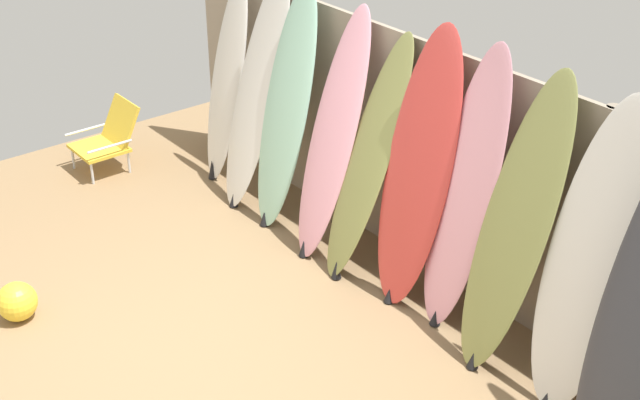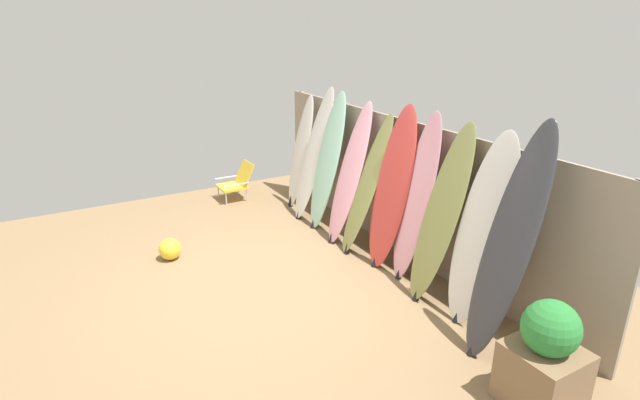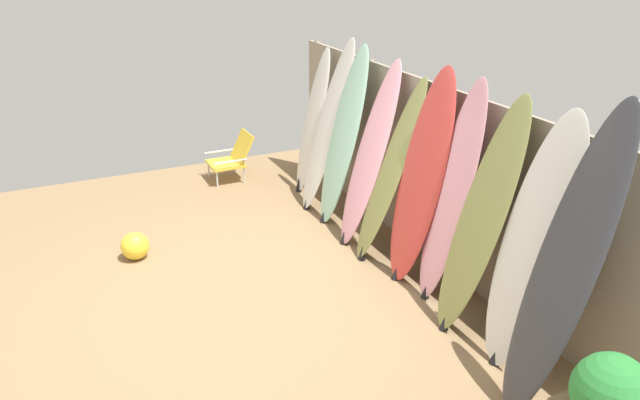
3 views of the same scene
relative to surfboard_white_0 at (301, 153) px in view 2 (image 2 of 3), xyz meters
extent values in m
plane|color=#8E704C|center=(2.24, -1.67, -0.90)|extent=(7.68, 7.68, 0.00)
cube|color=gray|center=(2.24, 0.33, 0.00)|extent=(6.08, 0.04, 1.80)
cylinder|color=gray|center=(-0.64, 0.37, 0.00)|extent=(0.10, 0.10, 1.80)
cylinder|color=gray|center=(0.80, 0.37, 0.00)|extent=(0.10, 0.10, 1.80)
cylinder|color=gray|center=(2.24, 0.37, 0.00)|extent=(0.10, 0.10, 1.80)
cylinder|color=gray|center=(3.68, 0.37, 0.00)|extent=(0.10, 0.10, 1.80)
cylinder|color=gray|center=(5.12, 0.37, 0.00)|extent=(0.10, 0.10, 1.80)
ellipsoid|color=white|center=(0.00, 0.00, 0.02)|extent=(0.44, 0.52, 1.84)
cone|color=black|center=(0.00, -0.21, -0.81)|extent=(0.08, 0.08, 0.18)
ellipsoid|color=white|center=(0.57, -0.06, 0.11)|extent=(0.56, 0.69, 2.04)
cone|color=black|center=(0.57, -0.35, -0.83)|extent=(0.08, 0.08, 0.12)
ellipsoid|color=#9ED6BC|center=(1.00, -0.07, 0.11)|extent=(0.54, 0.64, 2.03)
cone|color=black|center=(1.00, -0.33, -0.83)|extent=(0.08, 0.08, 0.12)
ellipsoid|color=pink|center=(1.59, -0.06, 0.08)|extent=(0.49, 0.73, 1.96)
cone|color=black|center=(1.59, -0.36, -0.83)|extent=(0.08, 0.08, 0.13)
ellipsoid|color=olive|center=(2.00, -0.06, 0.03)|extent=(0.55, 0.75, 1.87)
cone|color=black|center=(2.00, -0.35, -0.82)|extent=(0.08, 0.08, 0.14)
ellipsoid|color=#D13D38|center=(2.49, -0.02, 0.12)|extent=(0.61, 0.58, 2.05)
cone|color=black|center=(2.49, -0.25, -0.84)|extent=(0.08, 0.08, 0.11)
ellipsoid|color=pink|center=(2.89, 0.02, 0.11)|extent=(0.58, 0.52, 2.03)
cone|color=black|center=(2.89, -0.18, -0.84)|extent=(0.08, 0.08, 0.11)
ellipsoid|color=olive|center=(3.39, -0.04, 0.09)|extent=(0.56, 0.69, 2.00)
cone|color=black|center=(3.39, -0.32, -0.84)|extent=(0.08, 0.08, 0.12)
ellipsoid|color=white|center=(3.93, 0.00, 0.10)|extent=(0.60, 0.56, 2.00)
cone|color=black|center=(3.93, -0.23, -0.84)|extent=(0.08, 0.08, 0.10)
ellipsoid|color=#38383D|center=(4.40, -0.17, 0.20)|extent=(0.50, 0.79, 2.20)
cone|color=black|center=(4.40, -0.50, -0.84)|extent=(0.08, 0.08, 0.10)
cylinder|color=silver|center=(-1.01, -1.13, -0.79)|extent=(0.02, 0.02, 0.22)
cylinder|color=silver|center=(-0.60, -1.13, -0.79)|extent=(0.02, 0.02, 0.22)
cylinder|color=silver|center=(-1.01, -0.75, -0.79)|extent=(0.02, 0.02, 0.22)
cylinder|color=silver|center=(-0.60, -0.75, -0.79)|extent=(0.02, 0.02, 0.22)
cube|color=gold|center=(-0.80, -0.94, -0.67)|extent=(0.48, 0.44, 0.03)
cube|color=gold|center=(-0.80, -0.70, -0.48)|extent=(0.46, 0.23, 0.42)
cylinder|color=silver|center=(-1.04, -0.94, -0.56)|extent=(0.02, 0.44, 0.02)
cylinder|color=silver|center=(-0.56, -0.94, -0.56)|extent=(0.02, 0.44, 0.02)
cube|color=#846647|center=(5.14, -0.50, -0.63)|extent=(0.55, 0.54, 0.55)
sphere|color=#2E8538|center=(5.14, -0.50, -0.17)|extent=(0.45, 0.45, 0.45)
sphere|color=yellow|center=(0.98, -2.46, -0.76)|extent=(0.29, 0.29, 0.29)
camera|label=1|loc=(6.40, -4.00, 2.94)|focal=50.00mm
camera|label=2|loc=(7.10, -3.69, 2.09)|focal=28.00mm
camera|label=3|loc=(6.97, -3.16, 2.18)|focal=35.00mm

